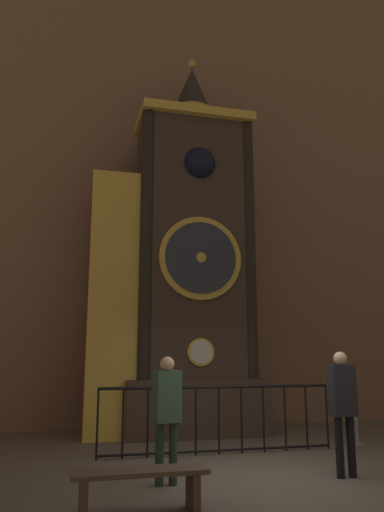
{
  "coord_description": "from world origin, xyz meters",
  "views": [
    {
      "loc": [
        -2.78,
        -6.6,
        1.6
      ],
      "look_at": [
        -0.02,
        4.18,
        3.87
      ],
      "focal_mm": 35.0,
      "sensor_mm": 36.0,
      "label": 1
    }
  ],
  "objects_px": {
    "visitor_near": "(167,407)",
    "visitor_far": "(343,401)",
    "stanchion_post": "(356,425)",
    "clock_tower": "(178,269)",
    "visitor_bench": "(140,481)"
  },
  "relations": [
    {
      "from": "visitor_near",
      "to": "visitor_far",
      "type": "height_order",
      "value": "visitor_far"
    },
    {
      "from": "visitor_near",
      "to": "stanchion_post",
      "type": "bearing_deg",
      "value": 15.31
    },
    {
      "from": "clock_tower",
      "to": "stanchion_post",
      "type": "xyz_separation_m",
      "value": [
        3.0,
        -2.03,
        -3.2
      ]
    },
    {
      "from": "visitor_far",
      "to": "stanchion_post",
      "type": "xyz_separation_m",
      "value": [
        1.59,
        2.25,
        -0.65
      ]
    },
    {
      "from": "clock_tower",
      "to": "visitor_near",
      "type": "bearing_deg",
      "value": -104.52
    },
    {
      "from": "clock_tower",
      "to": "visitor_bench",
      "type": "height_order",
      "value": "clock_tower"
    },
    {
      "from": "visitor_far",
      "to": "visitor_bench",
      "type": "relative_size",
      "value": 1.16
    },
    {
      "from": "visitor_near",
      "to": "stanchion_post",
      "type": "relative_size",
      "value": 1.49
    },
    {
      "from": "visitor_near",
      "to": "visitor_far",
      "type": "bearing_deg",
      "value": -16.09
    },
    {
      "from": "clock_tower",
      "to": "stanchion_post",
      "type": "height_order",
      "value": "clock_tower"
    },
    {
      "from": "clock_tower",
      "to": "visitor_bench",
      "type": "distance_m",
      "value": 6.3
    },
    {
      "from": "clock_tower",
      "to": "visitor_bench",
      "type": "xyz_separation_m",
      "value": [
        -1.56,
        -5.17,
        -3.24
      ]
    },
    {
      "from": "visitor_far",
      "to": "clock_tower",
      "type": "bearing_deg",
      "value": 110.65
    },
    {
      "from": "clock_tower",
      "to": "visitor_near",
      "type": "xyz_separation_m",
      "value": [
        -1.06,
        -4.09,
        -2.59
      ]
    },
    {
      "from": "stanchion_post",
      "to": "clock_tower",
      "type": "bearing_deg",
      "value": 145.96
    }
  ]
}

